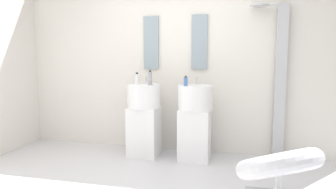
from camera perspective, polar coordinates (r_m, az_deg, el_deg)
The scene contains 10 objects.
rear_partition at distance 4.49m, azimuth 1.47°, elevation 6.11°, with size 4.80×0.10×2.60m, color silver.
pedestal_sink_left at distance 4.25m, azimuth -4.47°, elevation -4.40°, with size 0.46×0.46×1.10m.
pedestal_sink_right at distance 4.09m, azimuth 5.02°, elevation -4.85°, with size 0.46×0.46×1.10m.
vanity_mirror_left at distance 4.52m, azimuth -3.16°, elevation 9.62°, with size 0.22×0.03×0.75m, color #8C9EA8.
vanity_mirror_right at distance 4.37m, azimuth 5.88°, elevation 9.70°, with size 0.22×0.03×0.75m, color #8C9EA8.
shower_column at distance 4.30m, azimuth 20.03°, elevation 2.74°, with size 0.49×0.24×2.05m.
lounge_chair at distance 3.02m, azimuth 19.90°, elevation -13.02°, with size 1.10×1.10×0.65m.
soap_bottle_grey at distance 4.05m, azimuth -3.36°, elevation 3.05°, with size 0.05×0.05×0.19m.
soap_bottle_blue at distance 3.91m, azimuth 3.31°, elevation 2.46°, with size 0.05×0.05×0.13m.
soap_bottle_white at distance 4.26m, azimuth -5.81°, elevation 2.96°, with size 0.06×0.06×0.16m.
Camera 1 is at (0.95, -2.74, 1.35)m, focal length 32.69 mm.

